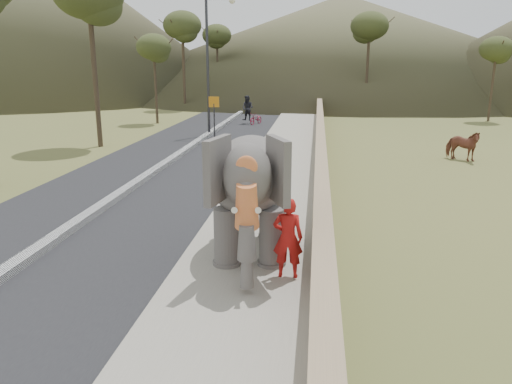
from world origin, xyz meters
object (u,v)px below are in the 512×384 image
(cow, at_px, (462,145))
(motorcyclist, at_px, (251,112))
(lamppost, at_px, (213,52))
(elephant_and_man, at_px, (251,192))

(cow, distance_m, motorcyclist, 16.42)
(cow, bearing_deg, motorcyclist, 82.11)
(cow, xyz_separation_m, motorcyclist, (-11.26, 11.95, 0.15))
(lamppost, distance_m, motorcyclist, 7.20)
(cow, xyz_separation_m, elephant_and_man, (-8.04, -12.55, 0.86))
(cow, relative_size, elephant_and_man, 0.40)
(elephant_and_man, bearing_deg, lamppost, 104.11)
(cow, relative_size, motorcyclist, 0.81)
(motorcyclist, bearing_deg, elephant_and_man, -82.52)
(lamppost, bearing_deg, elephant_and_man, -75.89)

